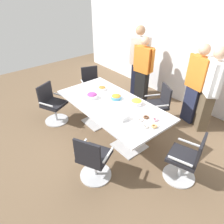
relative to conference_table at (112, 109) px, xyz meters
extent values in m
cube|color=brown|center=(0.00, 0.00, -0.63)|extent=(10.00, 10.00, 0.01)
cube|color=white|center=(0.00, 2.40, 0.77)|extent=(8.00, 0.10, 2.80)
cube|color=silver|center=(0.00, 0.00, 0.10)|extent=(2.40, 1.20, 0.04)
cube|color=silver|center=(-0.55, 0.00, -0.61)|extent=(0.56, 0.56, 0.02)
cylinder|color=silver|center=(-0.55, 0.00, -0.26)|extent=(0.09, 0.09, 0.69)
cube|color=silver|center=(0.55, 0.00, -0.61)|extent=(0.56, 0.56, 0.02)
cylinder|color=silver|center=(0.55, 0.00, -0.26)|extent=(0.09, 0.09, 0.69)
cylinder|color=silver|center=(0.71, -0.95, -0.61)|extent=(0.73, 0.73, 0.02)
cylinder|color=silver|center=(0.71, -0.95, -0.40)|extent=(0.05, 0.05, 0.41)
cube|color=black|center=(0.71, -0.95, -0.17)|extent=(0.62, 0.62, 0.06)
cube|color=black|center=(0.80, -1.14, 0.07)|extent=(0.41, 0.23, 0.42)
cube|color=silver|center=(0.49, -1.06, -0.05)|extent=(0.19, 0.34, 0.02)
cube|color=silver|center=(0.93, -0.84, -0.05)|extent=(0.19, 0.34, 0.02)
cylinder|color=silver|center=(1.64, 0.14, -0.61)|extent=(0.68, 0.68, 0.02)
cylinder|color=silver|center=(1.64, 0.14, -0.40)|extent=(0.05, 0.05, 0.41)
cube|color=black|center=(1.64, 0.14, -0.17)|extent=(0.58, 0.58, 0.06)
cube|color=black|center=(1.84, 0.20, 0.07)|extent=(0.17, 0.43, 0.42)
cube|color=silver|center=(1.71, -0.10, -0.05)|extent=(0.36, 0.14, 0.02)
cube|color=silver|center=(1.56, 0.37, -0.05)|extent=(0.36, 0.14, 0.02)
cylinder|color=silver|center=(0.30, 1.03, -0.61)|extent=(0.73, 0.73, 0.02)
cylinder|color=silver|center=(0.30, 1.03, -0.40)|extent=(0.05, 0.05, 0.41)
cube|color=black|center=(0.30, 1.03, -0.17)|extent=(0.62, 0.62, 0.06)
cube|color=black|center=(0.40, 1.22, 0.07)|extent=(0.40, 0.24, 0.42)
cube|color=silver|center=(0.52, 0.92, -0.05)|extent=(0.20, 0.34, 0.02)
cube|color=silver|center=(0.09, 1.15, -0.05)|extent=(0.20, 0.34, 0.02)
cylinder|color=silver|center=(-1.45, 0.50, -0.61)|extent=(0.69, 0.69, 0.02)
cylinder|color=silver|center=(-1.45, 0.50, -0.40)|extent=(0.05, 0.05, 0.41)
cube|color=black|center=(-1.45, 0.50, -0.17)|extent=(0.59, 0.59, 0.06)
cube|color=black|center=(-1.65, 0.57, 0.07)|extent=(0.18, 0.42, 0.42)
cube|color=silver|center=(-1.37, 0.73, -0.05)|extent=(0.36, 0.15, 0.02)
cube|color=silver|center=(-1.53, 0.27, -0.05)|extent=(0.36, 0.15, 0.02)
cylinder|color=silver|center=(-1.20, -0.72, -0.61)|extent=(0.72, 0.72, 0.02)
cylinder|color=silver|center=(-1.20, -0.72, -0.40)|extent=(0.05, 0.05, 0.41)
cube|color=black|center=(-1.20, -0.72, -0.17)|extent=(0.61, 0.61, 0.06)
cube|color=black|center=(-1.39, -0.81, 0.07)|extent=(0.22, 0.41, 0.42)
cube|color=silver|center=(-1.30, -0.50, -0.05)|extent=(0.35, 0.18, 0.02)
cube|color=silver|center=(-1.09, -0.94, -0.05)|extent=(0.35, 0.18, 0.02)
cube|color=#232842|center=(-0.98, 1.74, -0.17)|extent=(0.38, 0.35, 0.90)
cube|color=white|center=(-0.98, 1.74, 0.63)|extent=(0.49, 0.44, 0.71)
sphere|color=tan|center=(-0.98, 1.74, 1.14)|extent=(0.24, 0.24, 0.24)
cylinder|color=white|center=(-0.77, 1.89, 0.67)|extent=(0.11, 0.11, 0.64)
cylinder|color=white|center=(-1.20, 1.58, 0.67)|extent=(0.11, 0.11, 0.64)
cube|color=black|center=(-0.67, 1.59, -0.22)|extent=(0.34, 0.24, 0.81)
cube|color=orange|center=(-0.67, 1.59, 0.51)|extent=(0.47, 0.28, 0.64)
sphere|color=#DBAD89|center=(-0.67, 1.59, 0.97)|extent=(0.22, 0.22, 0.22)
cylinder|color=orange|center=(-0.41, 1.63, 0.54)|extent=(0.09, 0.09, 0.58)
cylinder|color=orange|center=(-0.94, 1.56, 0.54)|extent=(0.09, 0.09, 0.58)
cube|color=#232842|center=(0.77, 1.73, -0.20)|extent=(0.35, 0.25, 0.86)
cube|color=orange|center=(0.77, 1.73, 0.57)|extent=(0.47, 0.29, 0.68)
sphere|color=#DBAD89|center=(0.77, 1.73, 1.06)|extent=(0.23, 0.23, 0.23)
cylinder|color=orange|center=(1.03, 1.68, 0.61)|extent=(0.09, 0.09, 0.61)
cylinder|color=orange|center=(0.50, 1.78, 0.61)|extent=(0.09, 0.09, 0.61)
cube|color=brown|center=(1.11, 1.66, -0.19)|extent=(0.37, 0.36, 0.87)
cube|color=white|center=(1.11, 1.66, 0.59)|extent=(0.48, 0.45, 0.69)
sphere|color=#DBAD89|center=(1.11, 1.66, 1.09)|extent=(0.24, 0.24, 0.24)
cylinder|color=white|center=(1.31, 1.48, 0.63)|extent=(0.11, 0.11, 0.62)
cylinder|color=white|center=(0.91, 1.83, 0.63)|extent=(0.11, 0.11, 0.62)
cylinder|color=white|center=(0.32, 0.36, 0.16)|extent=(0.23, 0.23, 0.08)
ellipsoid|color=yellow|center=(0.32, 0.36, 0.20)|extent=(0.21, 0.21, 0.07)
cylinder|color=#4C9EC6|center=(-0.10, 0.19, 0.16)|extent=(0.22, 0.22, 0.06)
ellipsoid|color=orange|center=(-0.10, 0.19, 0.19)|extent=(0.19, 0.19, 0.06)
cylinder|color=white|center=(-0.62, 0.22, 0.15)|extent=(0.18, 0.18, 0.06)
ellipsoid|color=#AD702D|center=(-0.62, 0.22, 0.18)|extent=(0.16, 0.16, 0.05)
cylinder|color=white|center=(-0.44, -0.18, 0.17)|extent=(0.23, 0.23, 0.08)
ellipsoid|color=#9E3D8E|center=(-0.44, -0.18, 0.21)|extent=(0.20, 0.20, 0.08)
cylinder|color=white|center=(0.91, 0.07, 0.13)|extent=(0.39, 0.39, 0.01)
torus|color=tan|center=(1.06, 0.05, 0.15)|extent=(0.11, 0.11, 0.03)
torus|color=pink|center=(0.94, 0.21, 0.15)|extent=(0.11, 0.11, 0.03)
torus|color=brown|center=(0.79, 0.14, 0.15)|extent=(0.11, 0.11, 0.03)
torus|color=white|center=(0.78, 0.00, 0.15)|extent=(0.11, 0.11, 0.03)
torus|color=white|center=(0.97, -0.07, 0.15)|extent=(0.11, 0.11, 0.03)
cube|color=white|center=(0.53, -0.19, 0.17)|extent=(0.18, 0.18, 0.09)
camera|label=1|loc=(2.72, -2.24, 2.23)|focal=32.87mm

